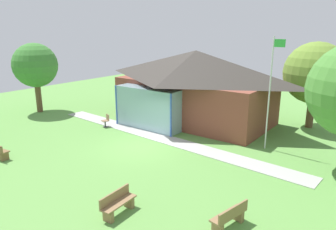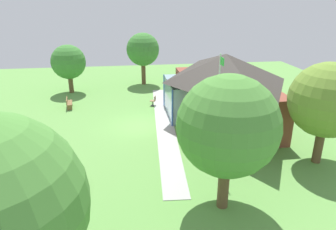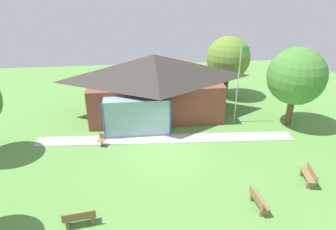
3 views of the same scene
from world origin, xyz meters
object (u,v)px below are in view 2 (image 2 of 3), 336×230
at_px(tree_east_hedge, 228,126).
at_px(pavilion, 222,86).
at_px(bench_lawn_far_right, 67,181).
at_px(bench_front_left, 69,103).
at_px(patio_chair_west, 153,101).
at_px(tree_lawn_corner, 68,62).
at_px(flagpole, 218,105).
at_px(tree_behind_pavilion_right, 327,100).
at_px(bench_front_right, 48,150).
at_px(tree_west_hedge, 143,50).

bearing_deg(tree_east_hedge, pavilion, 163.56).
relative_size(bench_lawn_far_right, bench_front_left, 1.01).
height_order(patio_chair_west, tree_lawn_corner, tree_lawn_corner).
height_order(pavilion, flagpole, flagpole).
bearing_deg(tree_behind_pavilion_right, bench_front_right, -100.64).
relative_size(flagpole, patio_chair_west, 7.11).
relative_size(pavilion, tree_lawn_corner, 2.44).
xyz_separation_m(tree_west_hedge, tree_lawn_corner, (2.23, -7.28, -0.68)).
bearing_deg(tree_east_hedge, tree_lawn_corner, -154.26).
relative_size(bench_front_left, patio_chair_west, 1.80).
distance_m(flagpole, patio_chair_west, 10.90).
relative_size(bench_front_left, tree_lawn_corner, 0.33).
relative_size(bench_lawn_far_right, tree_east_hedge, 0.26).
distance_m(patio_chair_west, tree_lawn_corner, 9.57).
bearing_deg(bench_lawn_far_right, tree_lawn_corner, 109.48).
distance_m(flagpole, tree_west_hedge, 17.79).
bearing_deg(tree_west_hedge, patio_chair_west, 2.75).
relative_size(flagpole, bench_lawn_far_right, 3.93).
distance_m(flagpole, bench_lawn_far_right, 8.59).
height_order(flagpole, bench_front_left, flagpole).
distance_m(tree_west_hedge, tree_lawn_corner, 7.65).
xyz_separation_m(bench_lawn_far_right, bench_front_right, (-3.61, -1.65, 0.00)).
relative_size(bench_lawn_far_right, tree_west_hedge, 0.29).
bearing_deg(bench_front_right, tree_west_hedge, -116.11).
height_order(flagpole, tree_behind_pavilion_right, flagpole).
distance_m(pavilion, tree_east_hedge, 10.80).
bearing_deg(bench_front_right, pavilion, -162.98).
relative_size(pavilion, flagpole, 1.86).
bearing_deg(bench_front_left, tree_west_hedge, 128.20).
bearing_deg(bench_lawn_far_right, patio_chair_west, 77.51).
bearing_deg(bench_front_left, tree_lawn_corner, 178.33).
distance_m(patio_chair_west, tree_east_hedge, 14.75).
xyz_separation_m(pavilion, bench_front_right, (4.29, -11.76, -2.21)).
relative_size(bench_lawn_far_right, tree_behind_pavilion_right, 0.27).
height_order(bench_front_left, tree_east_hedge, tree_east_hedge).
height_order(patio_chair_west, tree_behind_pavilion_right, tree_behind_pavilion_right).
relative_size(bench_front_left, tree_behind_pavilion_right, 0.27).
bearing_deg(bench_lawn_far_right, tree_west_hedge, 87.25).
height_order(patio_chair_west, tree_east_hedge, tree_east_hedge).
xyz_separation_m(bench_front_left, tree_behind_pavilion_right, (11.51, 15.37, 3.27)).
xyz_separation_m(bench_front_left, tree_east_hedge, (14.65, 8.87, 3.47)).
xyz_separation_m(bench_front_right, tree_behind_pavilion_right, (2.86, 15.22, 3.27)).
relative_size(tree_east_hedge, tree_west_hedge, 1.10).
distance_m(tree_east_hedge, tree_lawn_corner, 21.54).
distance_m(patio_chair_west, tree_behind_pavilion_right, 14.19).
bearing_deg(bench_front_left, bench_lawn_far_right, 0.84).
xyz_separation_m(pavilion, tree_west_hedge, (-11.33, -5.10, 1.08)).
bearing_deg(bench_lawn_far_right, tree_east_hedge, -6.86).
bearing_deg(flagpole, bench_front_right, -101.47).
xyz_separation_m(bench_lawn_far_right, tree_lawn_corner, (-16.99, -2.28, 2.61)).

